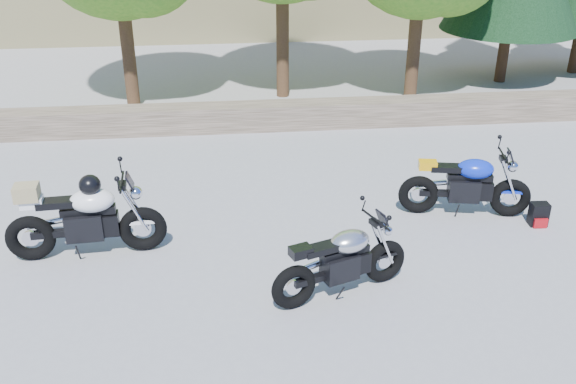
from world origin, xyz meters
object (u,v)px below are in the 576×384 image
at_px(white_bike, 84,217).
at_px(blue_bike, 466,185).
at_px(backpack, 539,215).
at_px(silver_bike, 342,262).

height_order(white_bike, blue_bike, white_bike).
bearing_deg(white_bike, backpack, -2.62).
distance_m(silver_bike, backpack, 3.38).
bearing_deg(silver_bike, blue_bike, 19.62).
bearing_deg(backpack, blue_bike, 157.96).
xyz_separation_m(silver_bike, blue_bike, (2.15, 1.79, 0.03)).
height_order(silver_bike, backpack, silver_bike).
bearing_deg(white_bike, blue_bike, 2.30).
xyz_separation_m(white_bike, blue_bike, (5.25, 0.57, -0.09)).
distance_m(blue_bike, backpack, 1.07).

